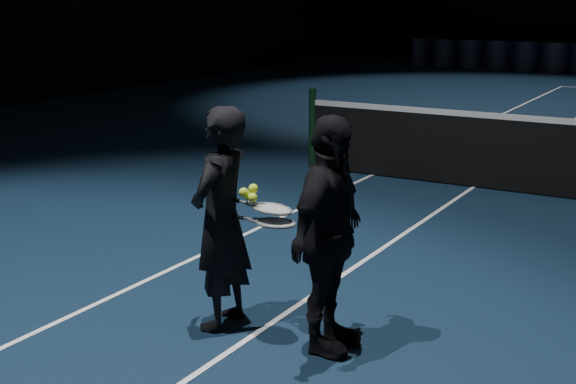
% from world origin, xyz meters
% --- Properties ---
extents(net_post_left, '(0.10, 0.10, 1.10)m').
position_xyz_m(net_post_left, '(-6.40, 0.00, 0.55)').
color(net_post_left, black).
rests_on(net_post_left, floor).
extents(player_a, '(0.44, 0.62, 1.61)m').
position_xyz_m(player_a, '(-4.41, -5.08, 0.81)').
color(player_a, black).
rests_on(player_a, floor).
extents(player_b, '(0.44, 0.96, 1.61)m').
position_xyz_m(player_b, '(-3.56, -5.06, 0.81)').
color(player_b, black).
rests_on(player_b, floor).
extents(racket_lower, '(0.68, 0.23, 0.03)m').
position_xyz_m(racket_lower, '(-3.96, -5.07, 0.84)').
color(racket_lower, black).
rests_on(racket_lower, player_a).
extents(racket_upper, '(0.70, 0.28, 0.10)m').
position_xyz_m(racket_upper, '(-4.01, -5.03, 0.92)').
color(racket_upper, black).
rests_on(racket_upper, player_b).
extents(tennis_balls, '(0.12, 0.10, 0.12)m').
position_xyz_m(tennis_balls, '(-4.16, -5.07, 1.02)').
color(tennis_balls, '#D3E731').
rests_on(tennis_balls, racket_upper).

